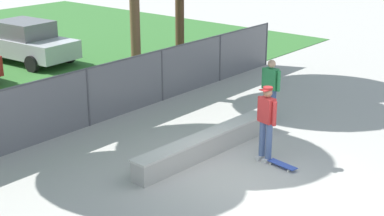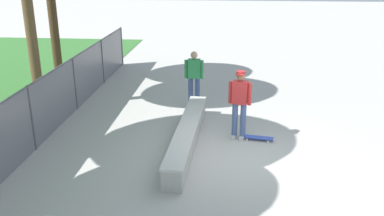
{
  "view_description": "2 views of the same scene",
  "coord_description": "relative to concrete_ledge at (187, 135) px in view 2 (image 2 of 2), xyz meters",
  "views": [
    {
      "loc": [
        -9.5,
        -6.52,
        5.55
      ],
      "look_at": [
        0.3,
        1.7,
        1.2
      ],
      "focal_mm": 52.92,
      "sensor_mm": 36.0,
      "label": 1
    },
    {
      "loc": [
        -9.09,
        0.47,
        4.5
      ],
      "look_at": [
        0.98,
        1.35,
        0.88
      ],
      "focal_mm": 39.06,
      "sensor_mm": 36.0,
      "label": 2
    }
  ],
  "objects": [
    {
      "name": "ground_plane",
      "position": [
        -0.6,
        -1.43,
        -0.27
      ],
      "size": [
        80.0,
        80.0,
        0.0
      ],
      "primitive_type": "plane",
      "color": "#ADAAA3"
    },
    {
      "name": "concrete_ledge",
      "position": [
        0.0,
        0.0,
        0.0
      ],
      "size": [
        4.77,
        0.68,
        0.54
      ],
      "color": "#A8A59E",
      "rests_on": "ground"
    },
    {
      "name": "skateboarder",
      "position": [
        0.53,
        -1.3,
        0.76
      ],
      "size": [
        0.36,
        0.59,
        1.84
      ],
      "color": "beige",
      "rests_on": "ground"
    },
    {
      "name": "skateboard",
      "position": [
        0.47,
        -1.81,
        -0.2
      ],
      "size": [
        0.33,
        0.82,
        0.09
      ],
      "color": "#334CB2",
      "rests_on": "ground"
    },
    {
      "name": "chainlink_fence",
      "position": [
        -0.6,
        3.76,
        0.64
      ],
      "size": [
        18.01,
        0.07,
        1.67
      ],
      "color": "#4C4C51",
      "rests_on": "ground"
    },
    {
      "name": "bystander",
      "position": [
        2.87,
        0.07,
        0.74
      ],
      "size": [
        0.28,
        0.6,
        1.82
      ],
      "color": "beige",
      "rests_on": "ground"
    }
  ]
}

